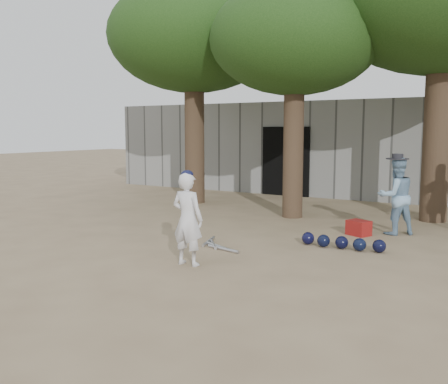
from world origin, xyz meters
The scene contains 8 objects.
ground centered at (0.00, 0.00, 0.00)m, with size 70.00×70.00×0.00m, color #937C5E.
boy_player centered at (0.94, -0.65, 0.72)m, with size 0.53×0.35×1.45m, color silver.
spectator_blue centered at (3.18, 3.40, 0.78)m, with size 0.76×0.59×1.56m, color #7CA2C1.
red_bag centered at (2.59, 2.92, 0.15)m, with size 0.42×0.32×0.30m, color maroon.
back_building centered at (0.00, 10.33, 1.50)m, with size 16.00×5.24×3.00m.
helmet_row centered at (2.66, 1.63, 0.12)m, with size 1.51×0.33×0.23m.
bat_pile centered at (0.65, 0.62, 0.03)m, with size 1.03×0.82×0.06m.
tree_row centered at (0.74, 5.02, 4.69)m, with size 11.40×5.80×6.69m.
Camera 1 is at (5.34, -6.86, 2.09)m, focal length 40.00 mm.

